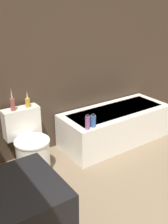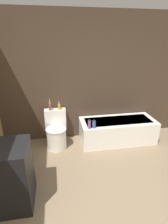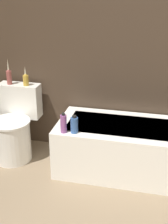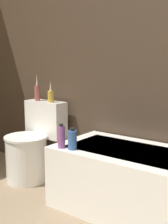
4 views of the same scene
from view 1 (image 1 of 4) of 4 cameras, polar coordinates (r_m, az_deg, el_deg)
wall_back_tiled at (r=3.37m, az=-6.45°, el=12.75°), size 6.40×0.06×2.60m
bathtub at (r=3.79m, az=6.75°, el=-2.87°), size 1.58×0.66×0.49m
toilet at (r=3.16m, az=-11.69°, el=-7.41°), size 0.44×0.56×0.74m
vase_gold at (r=3.07m, az=-15.31°, el=1.85°), size 0.05×0.05×0.27m
vase_silver at (r=3.13m, az=-12.16°, el=2.20°), size 0.06×0.06×0.20m
shampoo_bottle_tall at (r=3.08m, az=0.79°, el=-2.28°), size 0.06×0.06×0.19m
shampoo_bottle_short at (r=3.15m, az=2.00°, el=-1.94°), size 0.07×0.07×0.17m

